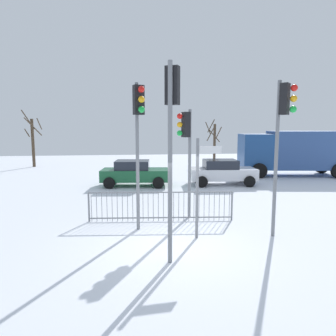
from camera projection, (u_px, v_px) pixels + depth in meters
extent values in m
plane|color=white|center=(170.00, 247.00, 8.66)|extent=(60.00, 60.00, 0.00)
cylinder|color=slate|center=(170.00, 165.00, 7.38)|extent=(0.11, 0.11, 4.88)
cube|color=black|center=(172.00, 86.00, 7.28)|extent=(0.38, 0.34, 0.90)
sphere|color=red|center=(176.00, 74.00, 7.48)|extent=(0.20, 0.20, 0.20)
sphere|color=orange|center=(176.00, 87.00, 7.52)|extent=(0.20, 0.20, 0.20)
sphere|color=green|center=(176.00, 99.00, 7.56)|extent=(0.20, 0.20, 0.20)
cylinder|color=slate|center=(190.00, 164.00, 11.33)|extent=(0.11, 0.11, 3.99)
cube|color=black|center=(186.00, 125.00, 11.08)|extent=(0.31, 0.37, 0.90)
sphere|color=red|center=(180.00, 116.00, 10.93)|extent=(0.20, 0.20, 0.20)
sphere|color=orange|center=(180.00, 125.00, 10.97)|extent=(0.20, 0.20, 0.20)
sphere|color=green|center=(180.00, 133.00, 11.01)|extent=(0.20, 0.20, 0.20)
cylinder|color=slate|center=(137.00, 158.00, 9.88)|extent=(0.11, 0.11, 4.73)
cube|color=black|center=(139.00, 100.00, 9.50)|extent=(0.37, 0.31, 0.90)
sphere|color=red|center=(141.00, 89.00, 9.24)|extent=(0.20, 0.20, 0.20)
sphere|color=orange|center=(141.00, 99.00, 9.28)|extent=(0.20, 0.20, 0.20)
sphere|color=green|center=(142.00, 109.00, 9.32)|extent=(0.20, 0.20, 0.20)
cylinder|color=slate|center=(276.00, 161.00, 9.26)|extent=(0.11, 0.11, 4.71)
cube|color=black|center=(285.00, 99.00, 8.93)|extent=(0.38, 0.38, 0.90)
sphere|color=red|center=(294.00, 88.00, 8.74)|extent=(0.20, 0.20, 0.20)
sphere|color=orange|center=(294.00, 99.00, 8.78)|extent=(0.20, 0.20, 0.20)
sphere|color=green|center=(293.00, 109.00, 8.82)|extent=(0.20, 0.20, 0.20)
cylinder|color=slate|center=(197.00, 189.00, 9.19)|extent=(0.09, 0.09, 3.03)
cube|color=white|center=(210.00, 150.00, 9.12)|extent=(0.70, 0.10, 0.22)
cube|color=slate|center=(161.00, 192.00, 10.96)|extent=(5.11, 0.49, 0.04)
cube|color=slate|center=(161.00, 218.00, 11.08)|extent=(5.11, 0.49, 0.04)
cylinder|color=slate|center=(91.00, 207.00, 10.94)|extent=(0.02, 0.02, 1.05)
cylinder|color=slate|center=(97.00, 207.00, 10.95)|extent=(0.02, 0.02, 1.05)
cylinder|color=slate|center=(102.00, 207.00, 10.95)|extent=(0.02, 0.02, 1.05)
cylinder|color=slate|center=(107.00, 207.00, 10.96)|extent=(0.02, 0.02, 1.05)
cylinder|color=slate|center=(112.00, 207.00, 10.97)|extent=(0.02, 0.02, 1.05)
cylinder|color=slate|center=(117.00, 207.00, 10.97)|extent=(0.02, 0.02, 1.05)
cylinder|color=slate|center=(122.00, 207.00, 10.98)|extent=(0.02, 0.02, 1.05)
cylinder|color=slate|center=(128.00, 207.00, 10.98)|extent=(0.02, 0.02, 1.05)
cylinder|color=slate|center=(133.00, 207.00, 10.99)|extent=(0.02, 0.02, 1.05)
cylinder|color=slate|center=(138.00, 207.00, 11.00)|extent=(0.02, 0.02, 1.05)
cylinder|color=slate|center=(143.00, 207.00, 11.00)|extent=(0.02, 0.02, 1.05)
cylinder|color=slate|center=(148.00, 207.00, 11.01)|extent=(0.02, 0.02, 1.05)
cylinder|color=slate|center=(153.00, 207.00, 11.02)|extent=(0.02, 0.02, 1.05)
cylinder|color=slate|center=(158.00, 207.00, 11.02)|extent=(0.02, 0.02, 1.05)
cylinder|color=slate|center=(163.00, 207.00, 11.03)|extent=(0.02, 0.02, 1.05)
cylinder|color=slate|center=(169.00, 207.00, 11.03)|extent=(0.02, 0.02, 1.05)
cylinder|color=slate|center=(174.00, 207.00, 11.04)|extent=(0.02, 0.02, 1.05)
cylinder|color=slate|center=(179.00, 207.00, 11.05)|extent=(0.02, 0.02, 1.05)
cylinder|color=slate|center=(184.00, 206.00, 11.05)|extent=(0.02, 0.02, 1.05)
cylinder|color=slate|center=(189.00, 206.00, 11.06)|extent=(0.02, 0.02, 1.05)
cylinder|color=slate|center=(194.00, 206.00, 11.07)|extent=(0.02, 0.02, 1.05)
cylinder|color=slate|center=(199.00, 206.00, 11.07)|extent=(0.02, 0.02, 1.05)
cylinder|color=slate|center=(204.00, 206.00, 11.08)|extent=(0.02, 0.02, 1.05)
cylinder|color=slate|center=(209.00, 206.00, 11.09)|extent=(0.02, 0.02, 1.05)
cylinder|color=slate|center=(214.00, 206.00, 11.09)|extent=(0.02, 0.02, 1.05)
cylinder|color=slate|center=(219.00, 206.00, 11.10)|extent=(0.02, 0.02, 1.05)
cylinder|color=slate|center=(224.00, 206.00, 11.10)|extent=(0.02, 0.02, 1.05)
cylinder|color=slate|center=(229.00, 206.00, 11.11)|extent=(0.02, 0.02, 1.05)
cylinder|color=slate|center=(89.00, 207.00, 10.94)|extent=(0.06, 0.06, 1.05)
cylinder|color=slate|center=(232.00, 206.00, 11.11)|extent=(0.06, 0.06, 1.05)
cube|color=silver|center=(223.00, 174.00, 18.13)|extent=(3.92, 1.99, 0.65)
cube|color=#1E232D|center=(220.00, 164.00, 18.05)|extent=(2.01, 1.64, 0.55)
cylinder|color=black|center=(241.00, 177.00, 19.07)|extent=(0.66, 0.27, 0.64)
cylinder|color=black|center=(249.00, 181.00, 17.39)|extent=(0.66, 0.27, 0.64)
cylinder|color=black|center=(198.00, 177.00, 18.95)|extent=(0.66, 0.27, 0.64)
cylinder|color=black|center=(202.00, 182.00, 17.27)|extent=(0.66, 0.27, 0.64)
cube|color=#195933|center=(135.00, 175.00, 17.72)|extent=(3.95, 2.08, 0.65)
cube|color=#1E232D|center=(132.00, 165.00, 17.65)|extent=(2.04, 1.69, 0.55)
cylinder|color=black|center=(159.00, 178.00, 18.63)|extent=(0.66, 0.28, 0.64)
cylinder|color=black|center=(158.00, 183.00, 16.95)|extent=(0.66, 0.28, 0.64)
cylinder|color=black|center=(114.00, 178.00, 18.58)|extent=(0.66, 0.28, 0.64)
cylinder|color=black|center=(109.00, 183.00, 16.90)|extent=(0.66, 0.28, 0.64)
cube|color=#33518C|center=(306.00, 150.00, 21.38)|extent=(5.28, 3.05, 2.60)
cube|color=navy|center=(255.00, 151.00, 21.44)|extent=(2.29, 2.55, 2.40)
cylinder|color=black|center=(259.00, 171.00, 20.41)|extent=(1.03, 0.43, 1.00)
cylinder|color=black|center=(250.00, 166.00, 22.79)|extent=(1.03, 0.43, 1.00)
cylinder|color=black|center=(321.00, 166.00, 22.72)|extent=(1.03, 0.43, 1.00)
cylinder|color=#473828|center=(214.00, 144.00, 28.76)|extent=(0.24, 0.24, 3.67)
cylinder|color=#473828|center=(211.00, 126.00, 28.89)|extent=(0.87, 0.60, 1.24)
cylinder|color=#473828|center=(210.00, 135.00, 28.99)|extent=(0.87, 0.73, 1.22)
cylinder|color=#473828|center=(219.00, 132.00, 28.77)|extent=(0.30, 0.95, 1.02)
cylinder|color=#473828|center=(208.00, 128.00, 28.41)|extent=(0.24, 1.37, 1.17)
cylinder|color=#473828|center=(214.00, 135.00, 28.15)|extent=(1.06, 0.49, 1.24)
cylinder|color=#473828|center=(33.00, 143.00, 26.21)|extent=(0.25, 0.25, 4.08)
cylinder|color=#473828|center=(39.00, 124.00, 26.08)|extent=(0.09, 1.26, 0.95)
cylinder|color=#473828|center=(33.00, 127.00, 25.48)|extent=(1.29, 0.62, 1.54)
cylinder|color=#473828|center=(27.00, 133.00, 25.78)|extent=(0.65, 0.78, 0.68)
cylinder|color=#473828|center=(28.00, 120.00, 25.43)|extent=(1.13, 0.39, 1.62)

